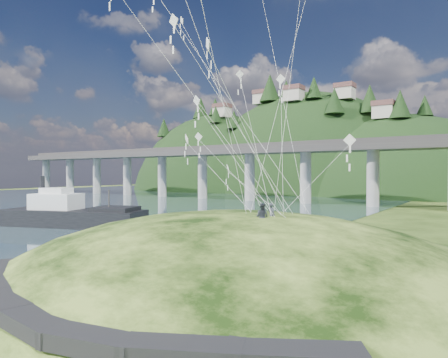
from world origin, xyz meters
The scene contains 10 objects.
ground centered at (0.00, 0.00, 0.00)m, with size 320.00×320.00×0.00m, color black.
water centered at (-72.00, 30.00, 0.01)m, with size 240.00×240.00×0.00m, color #334E5D.
grass_hill centered at (8.00, 2.00, -1.50)m, with size 36.00×32.00×13.00m.
footpath centered at (7.46, -9.74, 2.08)m, with size 22.29×5.84×0.83m.
bridge centered at (-26.46, 70.07, 9.70)m, with size 160.00×11.00×15.00m.
far_ridge centered at (-43.58, 122.17, -7.44)m, with size 153.00×70.00×94.50m.
work_barge centered at (-27.07, 13.99, 1.75)m, with size 20.62×11.92×6.99m.
wooden_dock centered at (-2.72, 5.55, 0.45)m, with size 13.95×7.56×1.01m.
kite_flyers centered at (10.17, 1.24, 5.73)m, with size 0.80×1.59×1.61m.
kite_swarm centered at (4.50, 5.25, 16.22)m, with size 16.59×17.39×20.52m.
Camera 1 is at (21.36, -19.18, 7.53)m, focal length 32.00 mm.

